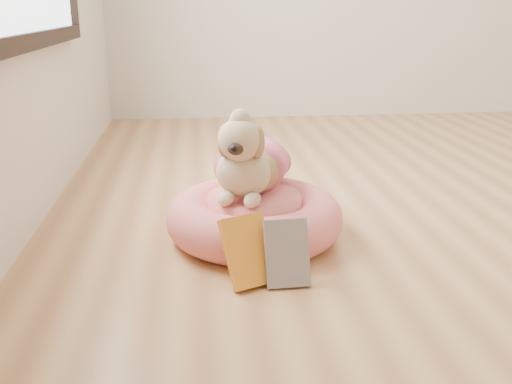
{
  "coord_description": "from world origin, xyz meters",
  "views": [
    {
      "loc": [
        -1.4,
        -1.93,
        0.79
      ],
      "look_at": [
        -1.2,
        -0.11,
        0.19
      ],
      "focal_mm": 40.0,
      "sensor_mm": 36.0,
      "label": 1
    }
  ],
  "objects": [
    {
      "name": "dog",
      "position": [
        -1.22,
        -0.02,
        0.32
      ],
      "size": [
        0.43,
        0.52,
        0.32
      ],
      "primitive_type": null,
      "rotation": [
        0.0,
        0.0,
        -0.32
      ],
      "color": "brown",
      "rests_on": "pet_bed"
    },
    {
      "name": "book_white",
      "position": [
        -1.14,
        -0.41,
        0.1
      ],
      "size": [
        0.13,
        0.11,
        0.19
      ],
      "primitive_type": "cube",
      "rotation": [
        -0.42,
        0.0,
        0.04
      ],
      "color": "white",
      "rests_on": "floor"
    },
    {
      "name": "book_yellow",
      "position": [
        -1.26,
        -0.39,
        0.1
      ],
      "size": [
        0.18,
        0.18,
        0.2
      ],
      "primitive_type": "cube",
      "rotation": [
        -0.53,
        0.0,
        0.4
      ],
      "color": "gold",
      "rests_on": "floor"
    },
    {
      "name": "pet_bed",
      "position": [
        -1.2,
        -0.06,
        0.08
      ],
      "size": [
        0.62,
        0.62,
        0.16
      ],
      "color": "#F05D78",
      "rests_on": "floor"
    }
  ]
}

